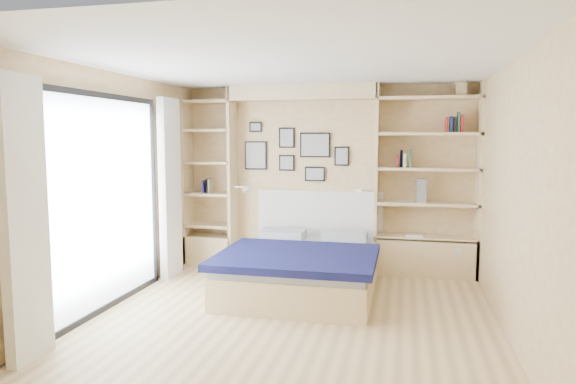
# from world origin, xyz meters

# --- Properties ---
(ground) EXTENTS (4.50, 4.50, 0.00)m
(ground) POSITION_xyz_m (0.00, 0.00, 0.00)
(ground) COLOR #DEBB85
(ground) RESTS_ON ground
(room_shell) EXTENTS (4.50, 4.50, 4.50)m
(room_shell) POSITION_xyz_m (-0.39, 1.52, 1.08)
(room_shell) COLOR #E2C485
(room_shell) RESTS_ON ground
(bed) EXTENTS (1.75, 2.25, 1.07)m
(bed) POSITION_xyz_m (-0.09, 1.07, 0.28)
(bed) COLOR beige
(bed) RESTS_ON ground
(photo_gallery) EXTENTS (1.48, 0.02, 0.82)m
(photo_gallery) POSITION_xyz_m (-0.45, 2.22, 1.60)
(photo_gallery) COLOR black
(photo_gallery) RESTS_ON ground
(reading_lamps) EXTENTS (1.92, 0.12, 0.15)m
(reading_lamps) POSITION_xyz_m (-0.30, 2.00, 1.10)
(reading_lamps) COLOR silver
(reading_lamps) RESTS_ON ground
(shelf_decor) EXTENTS (3.56, 0.23, 2.03)m
(shelf_decor) POSITION_xyz_m (1.08, 2.07, 1.68)
(shelf_decor) COLOR #A51E1E
(shelf_decor) RESTS_ON ground
(deck_chair) EXTENTS (0.44, 0.70, 0.68)m
(deck_chair) POSITION_xyz_m (-2.87, 0.61, 0.32)
(deck_chair) COLOR tan
(deck_chair) RESTS_ON ground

